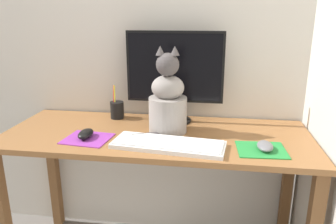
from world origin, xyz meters
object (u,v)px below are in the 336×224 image
monitor (175,73)px  pen_cup (117,110)px  keyboard (168,144)px  computer_mouse_right (265,146)px  cat (168,101)px  computer_mouse_left (86,134)px

monitor → pen_cup: (-0.31, 0.01, -0.21)m
keyboard → computer_mouse_right: size_ratio=4.52×
cat → monitor: bearing=81.6°
computer_mouse_left → computer_mouse_right: (0.77, -0.02, -0.00)m
computer_mouse_right → cat: size_ratio=0.27×
keyboard → pen_cup: size_ratio=2.75×
cat → pen_cup: (-0.29, 0.17, -0.10)m
keyboard → computer_mouse_right: (0.39, 0.02, 0.01)m
monitor → computer_mouse_right: size_ratio=4.51×
monitor → computer_mouse_left: size_ratio=4.43×
computer_mouse_left → pen_cup: bearing=80.4°
computer_mouse_right → pen_cup: 0.79m
monitor → keyboard: 0.42m
computer_mouse_left → computer_mouse_right: bearing=-1.4°
computer_mouse_right → cat: bearing=159.5°
monitor → computer_mouse_right: 0.57m
keyboard → cat: (-0.03, 0.18, 0.14)m
cat → pen_cup: size_ratio=2.27×
monitor → cat: (-0.01, -0.16, -0.10)m
monitor → computer_mouse_right: bearing=-37.9°
monitor → pen_cup: size_ratio=2.74×
keyboard → pen_cup: (-0.32, 0.35, 0.03)m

